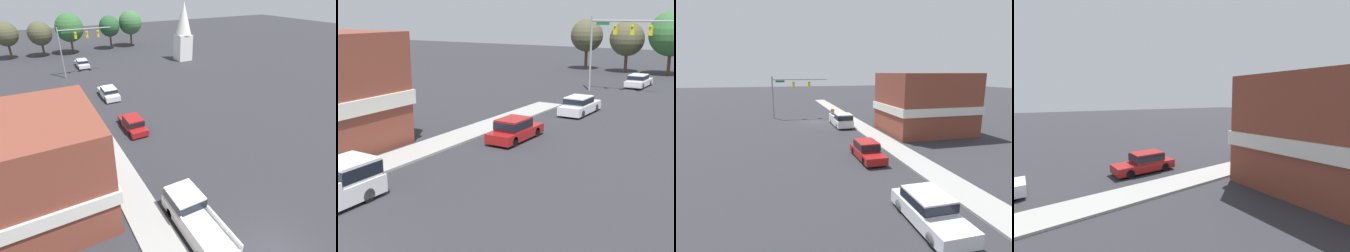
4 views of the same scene
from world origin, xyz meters
The scene contains 8 objects.
ground_plane centered at (0.00, 0.00, 0.00)m, with size 200.00×200.00×0.00m, color #2D2D33.
sidewalk_curb centered at (-5.70, 0.00, 0.07)m, with size 2.40×60.00×0.14m.
near_signal_assembly centered at (2.86, -4.98, 4.84)m, with size 8.75×0.49×6.61m.
car_lead centered at (-2.10, 17.57, 0.79)m, with size 1.78×4.72×1.52m.
car_second_ahead centered at (-1.78, 27.55, 0.79)m, with size 1.89×4.81×1.51m.
pickup_truck_parked centered at (-3.26, 3.98, 0.93)m, with size 2.08×5.79×1.88m.
construction_barrel centered at (-3.90, -5.05, 0.58)m, with size 0.65×0.65×1.14m.
corner_brick_building centered at (-12.23, 9.54, 3.51)m, with size 9.95×8.62×7.14m.
Camera 3 is at (5.09, 37.74, 7.25)m, focal length 28.00 mm.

